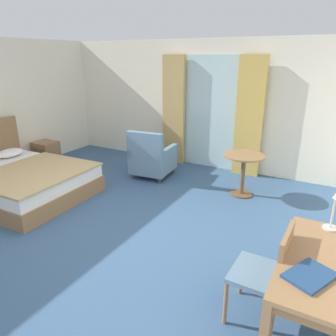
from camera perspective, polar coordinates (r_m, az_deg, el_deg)
ground at (r=4.53m, az=-11.46°, el=-10.58°), size 6.73×6.72×0.10m
wall_back at (r=6.64m, az=5.59°, el=11.32°), size 6.33×0.12×2.51m
balcony_glass_door at (r=6.47m, az=7.77°, el=9.67°), size 1.15×0.02×2.21m
curtain_panel_left at (r=6.71m, az=1.05°, el=10.22°), size 0.48×0.10×2.22m
curtain_panel_right at (r=6.13m, az=14.39°, el=8.73°), size 0.51×0.10×2.22m
bed at (r=5.78m, az=-25.30°, el=-1.94°), size 2.20×1.76×1.10m
nightstand at (r=7.22m, az=-20.98°, el=2.54°), size 0.45×0.40×0.49m
writing_desk at (r=2.76m, az=25.60°, el=-16.30°), size 0.58×1.24×0.76m
desk_chair at (r=2.89m, az=17.51°, el=-16.99°), size 0.43×0.48×0.91m
closed_book at (r=2.49m, az=24.12°, el=-17.19°), size 0.36×0.41×0.02m
armchair_by_window at (r=6.01m, az=-2.91°, el=1.69°), size 0.75×0.83×0.92m
round_cafe_table at (r=5.29m, az=13.41°, el=0.48°), size 0.67×0.67×0.70m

